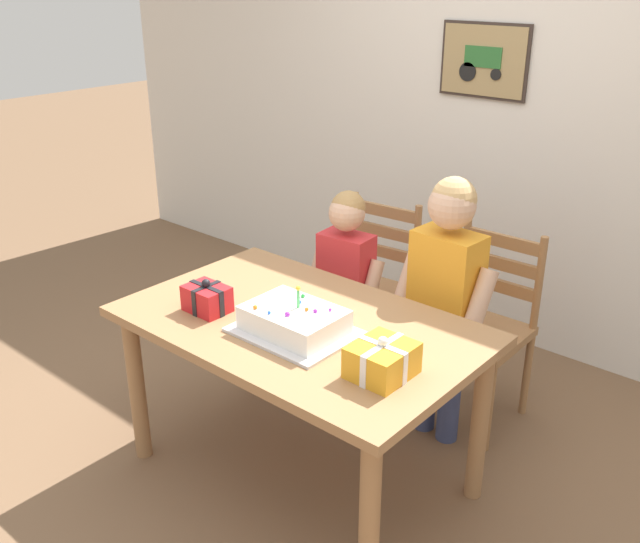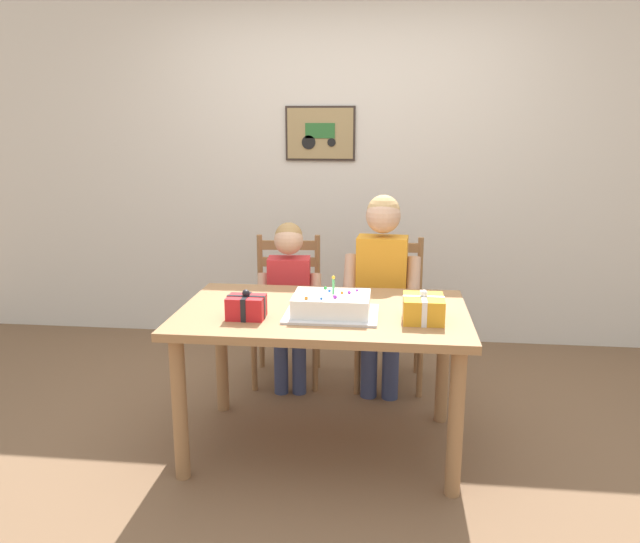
# 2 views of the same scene
# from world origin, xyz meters

# --- Properties ---
(ground_plane) EXTENTS (20.00, 20.00, 0.00)m
(ground_plane) POSITION_xyz_m (0.00, 0.00, 0.00)
(ground_plane) COLOR brown
(back_wall) EXTENTS (6.40, 0.11, 2.60)m
(back_wall) POSITION_xyz_m (-0.00, 1.75, 1.30)
(back_wall) COLOR silver
(back_wall) RESTS_ON ground
(dining_table) EXTENTS (1.41, 0.89, 0.74)m
(dining_table) POSITION_xyz_m (0.00, 0.00, 0.64)
(dining_table) COLOR #9E7047
(dining_table) RESTS_ON ground
(birthday_cake) EXTENTS (0.44, 0.34, 0.19)m
(birthday_cake) POSITION_xyz_m (0.05, -0.09, 0.79)
(birthday_cake) COLOR silver
(birthday_cake) RESTS_ON dining_table
(gift_box_red_large) EXTENTS (0.19, 0.22, 0.15)m
(gift_box_red_large) POSITION_xyz_m (0.48, -0.12, 0.80)
(gift_box_red_large) COLOR gold
(gift_box_red_large) RESTS_ON dining_table
(gift_box_beside_cake) EXTENTS (0.18, 0.14, 0.14)m
(gift_box_beside_cake) POSITION_xyz_m (-0.34, -0.18, 0.79)
(gift_box_beside_cake) COLOR red
(gift_box_beside_cake) RESTS_ON dining_table
(chair_left) EXTENTS (0.45, 0.45, 0.92)m
(chair_left) POSITION_xyz_m (-0.33, 0.90, 0.47)
(chair_left) COLOR #996B42
(chair_left) RESTS_ON ground
(chair_right) EXTENTS (0.42, 0.42, 0.92)m
(chair_right) POSITION_xyz_m (0.33, 0.90, 0.47)
(chair_right) COLOR #996B42
(chair_right) RESTS_ON ground
(child_older) EXTENTS (0.46, 0.26, 1.24)m
(child_older) POSITION_xyz_m (0.28, 0.63, 0.75)
(child_older) COLOR #38426B
(child_older) RESTS_ON ground
(child_younger) EXTENTS (0.40, 0.23, 1.07)m
(child_younger) POSITION_xyz_m (-0.27, 0.63, 0.65)
(child_younger) COLOR #38426B
(child_younger) RESTS_ON ground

